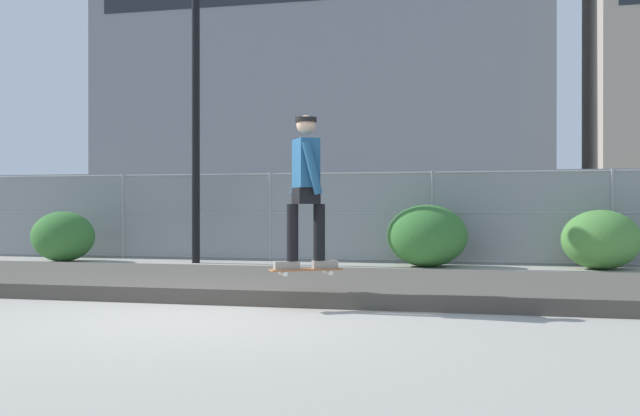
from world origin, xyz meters
name	(u,v)px	position (x,y,z in m)	size (l,w,h in m)	color
ground_plane	(191,320)	(0.00, 0.00, 0.00)	(120.00, 120.00, 0.00)	#9E998E
gravel_berm	(273,283)	(0.00, 2.83, 0.09)	(15.97, 3.44, 0.19)	#4C473F
skateboard	(306,270)	(0.94, 0.99, 0.44)	(0.79, 0.58, 0.07)	#9E5B33
skater	(306,182)	(0.94, 0.99, 1.42)	(0.67, 0.62, 1.70)	gray
chain_fence	(349,216)	(0.00, 8.09, 0.93)	(16.90, 0.06, 1.85)	gray
street_lamp	(196,67)	(-2.96, 7.18, 3.95)	(0.44, 0.44, 6.28)	black
parked_car_near	(184,218)	(-4.71, 10.58, 0.84)	(4.44, 2.02, 1.66)	maroon
parked_car_mid	(422,219)	(1.24, 10.39, 0.84)	(4.46, 2.06, 1.66)	black
library_building	(331,51)	(-9.04, 46.52, 12.23)	(30.10, 14.86, 24.46)	slate
shrub_left	(63,236)	(-5.77, 6.89, 0.52)	(1.34, 1.09, 1.03)	#336B2D
shrub_center	(427,236)	(1.66, 7.27, 0.58)	(1.51, 1.24, 1.17)	#336B2D
shrub_right	(601,240)	(4.77, 7.40, 0.54)	(1.40, 1.14, 1.08)	#477F38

